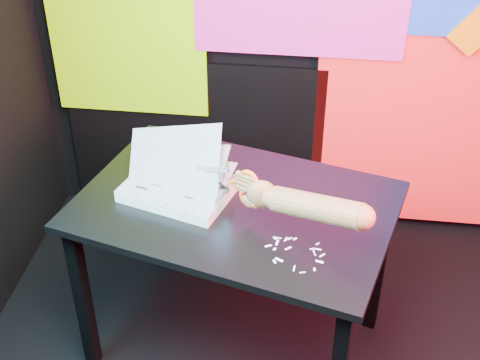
# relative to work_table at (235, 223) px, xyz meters

# --- Properties ---
(room) EXTENTS (3.01, 3.01, 2.71)m
(room) POSITION_rel_work_table_xyz_m (0.42, -0.56, 0.70)
(room) COLOR black
(room) RESTS_ON ground
(backdrop) EXTENTS (2.88, 0.05, 2.08)m
(backdrop) POSITION_rel_work_table_xyz_m (0.48, 0.91, 0.30)
(backdrop) COLOR red
(backdrop) RESTS_ON ground
(work_table) EXTENTS (1.30, 1.03, 0.75)m
(work_table) POSITION_rel_work_table_xyz_m (0.00, 0.00, 0.00)
(work_table) COLOR black
(work_table) RESTS_ON ground
(printout_stack) EXTENTS (0.45, 0.38, 0.29)m
(printout_stack) POSITION_rel_work_table_xyz_m (-0.22, 0.03, 0.12)
(printout_stack) COLOR beige
(printout_stack) RESTS_ON work_table
(scissors) EXTENTS (0.25, 0.14, 0.16)m
(scissors) POSITION_rel_work_table_xyz_m (0.04, -0.07, 0.22)
(scissors) COLOR silver
(scissors) RESTS_ON printout_stack
(hand_forearm) EXTENTS (0.46, 0.27, 0.17)m
(hand_forearm) POSITION_rel_work_table_xyz_m (0.26, -0.19, 0.25)
(hand_forearm) COLOR #BA6D42
(hand_forearm) RESTS_ON work_table
(paper_clippings) EXTENTS (0.21, 0.18, 0.00)m
(paper_clippings) POSITION_rel_work_table_xyz_m (0.23, -0.24, 0.10)
(paper_clippings) COLOR white
(paper_clippings) RESTS_ON work_table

